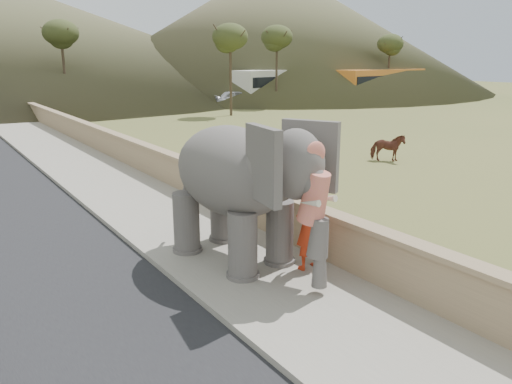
% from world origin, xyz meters
% --- Properties ---
extents(ground, '(160.00, 160.00, 0.00)m').
position_xyz_m(ground, '(0.00, 0.00, 0.00)').
color(ground, olive).
rests_on(ground, ground).
extents(walkway, '(3.00, 120.00, 0.15)m').
position_xyz_m(walkway, '(0.00, 10.00, 0.07)').
color(walkway, '#9E9687').
rests_on(walkway, ground).
extents(parapet, '(0.30, 120.00, 1.10)m').
position_xyz_m(parapet, '(1.65, 10.00, 0.55)').
color(parapet, tan).
rests_on(parapet, ground).
extents(cow, '(1.43, 1.40, 1.16)m').
position_xyz_m(cow, '(11.14, 9.61, 0.58)').
color(cow, brown).
rests_on(cow, ground).
extents(distant_car, '(4.53, 2.78, 1.44)m').
position_xyz_m(distant_car, '(18.63, 33.43, 0.72)').
color(distant_car, '#B4B3BA').
rests_on(distant_car, ground).
extents(bus_white, '(11.26, 4.26, 3.10)m').
position_xyz_m(bus_white, '(24.51, 34.37, 1.55)').
color(bus_white, silver).
rests_on(bus_white, ground).
extents(bus_orange, '(11.17, 3.43, 3.10)m').
position_xyz_m(bus_orange, '(33.53, 30.22, 1.55)').
color(bus_orange, orange).
rests_on(bus_orange, ground).
extents(hill_right, '(56.00, 56.00, 16.00)m').
position_xyz_m(hill_right, '(36.00, 52.00, 8.00)').
color(hill_right, brown).
rests_on(hill_right, ground).
extents(elephant_and_man, '(2.67, 4.37, 2.97)m').
position_xyz_m(elephant_and_man, '(0.02, 4.07, 1.63)').
color(elephant_and_man, '#655F5B').
rests_on(elephant_and_man, ground).
extents(trees, '(47.94, 43.03, 9.27)m').
position_xyz_m(trees, '(0.43, 30.77, 3.89)').
color(trees, '#473828').
rests_on(trees, ground).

